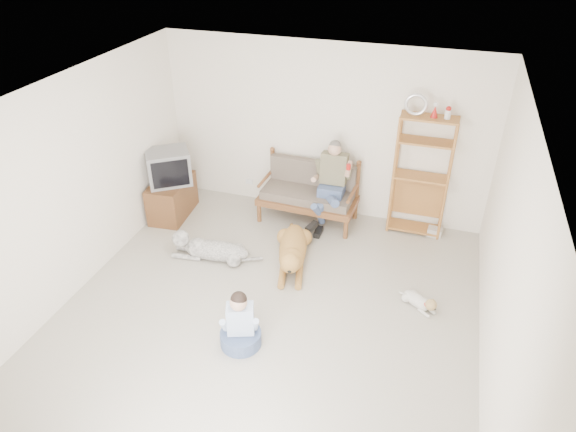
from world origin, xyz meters
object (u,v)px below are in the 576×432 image
(tv_stand, at_px, (172,198))
(golden_retriever, at_px, (292,251))
(etagere, at_px, (421,175))
(loveseat, at_px, (309,191))

(tv_stand, height_order, golden_retriever, tv_stand)
(etagere, distance_m, tv_stand, 3.86)
(etagere, height_order, tv_stand, etagere)
(tv_stand, relative_size, golden_retriever, 0.62)
(golden_retriever, bearing_deg, loveseat, 81.77)
(loveseat, distance_m, etagere, 1.70)
(tv_stand, distance_m, golden_retriever, 2.32)
(etagere, height_order, golden_retriever, etagere)
(loveseat, distance_m, tv_stand, 2.19)
(golden_retriever, bearing_deg, etagere, 28.48)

